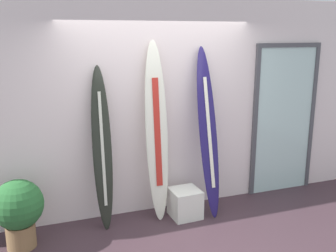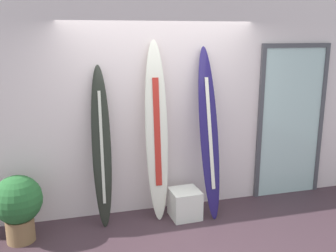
{
  "view_description": "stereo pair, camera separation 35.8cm",
  "coord_description": "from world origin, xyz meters",
  "px_view_note": "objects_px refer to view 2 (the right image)",
  "views": [
    {
      "loc": [
        -1.53,
        -3.42,
        2.35
      ],
      "look_at": [
        0.04,
        0.95,
        1.22
      ],
      "focal_mm": 40.79,
      "sensor_mm": 36.0,
      "label": 1
    },
    {
      "loc": [
        -1.19,
        -3.53,
        2.35
      ],
      "look_at": [
        0.04,
        0.95,
        1.22
      ],
      "focal_mm": 40.79,
      "sensor_mm": 36.0,
      "label": 2
    }
  ],
  "objects_px": {
    "surfboard_charcoal": "(102,149)",
    "display_block_left": "(185,204)",
    "surfboard_ivory": "(157,132)",
    "surfboard_navy": "(209,134)",
    "glass_door": "(291,119)",
    "potted_plant": "(18,204)"
  },
  "relations": [
    {
      "from": "surfboard_ivory",
      "to": "display_block_left",
      "type": "xyz_separation_m",
      "value": [
        0.34,
        -0.15,
        -0.95
      ]
    },
    {
      "from": "surfboard_charcoal",
      "to": "display_block_left",
      "type": "height_order",
      "value": "surfboard_charcoal"
    },
    {
      "from": "surfboard_navy",
      "to": "potted_plant",
      "type": "distance_m",
      "value": 2.44
    },
    {
      "from": "surfboard_ivory",
      "to": "surfboard_navy",
      "type": "bearing_deg",
      "value": -7.87
    },
    {
      "from": "surfboard_charcoal",
      "to": "glass_door",
      "type": "height_order",
      "value": "glass_door"
    },
    {
      "from": "surfboard_charcoal",
      "to": "surfboard_navy",
      "type": "bearing_deg",
      "value": -3.48
    },
    {
      "from": "display_block_left",
      "to": "potted_plant",
      "type": "xyz_separation_m",
      "value": [
        -2.02,
        -0.06,
        0.28
      ]
    },
    {
      "from": "surfboard_ivory",
      "to": "glass_door",
      "type": "height_order",
      "value": "surfboard_ivory"
    },
    {
      "from": "surfboard_charcoal",
      "to": "potted_plant",
      "type": "xyz_separation_m",
      "value": [
        -0.99,
        -0.2,
        -0.52
      ]
    },
    {
      "from": "surfboard_charcoal",
      "to": "potted_plant",
      "type": "relative_size",
      "value": 2.5
    },
    {
      "from": "surfboard_ivory",
      "to": "display_block_left",
      "type": "distance_m",
      "value": 1.02
    },
    {
      "from": "surfboard_charcoal",
      "to": "display_block_left",
      "type": "distance_m",
      "value": 1.31
    },
    {
      "from": "surfboard_ivory",
      "to": "potted_plant",
      "type": "relative_size",
      "value": 2.86
    },
    {
      "from": "display_block_left",
      "to": "potted_plant",
      "type": "distance_m",
      "value": 2.04
    },
    {
      "from": "glass_door",
      "to": "potted_plant",
      "type": "height_order",
      "value": "glass_door"
    },
    {
      "from": "surfboard_navy",
      "to": "surfboard_charcoal",
      "type": "bearing_deg",
      "value": 176.52
    },
    {
      "from": "surfboard_charcoal",
      "to": "display_block_left",
      "type": "relative_size",
      "value": 5.17
    },
    {
      "from": "potted_plant",
      "to": "display_block_left",
      "type": "bearing_deg",
      "value": 1.65
    },
    {
      "from": "surfboard_ivory",
      "to": "glass_door",
      "type": "xyz_separation_m",
      "value": [
        2.05,
        0.19,
        0.0
      ]
    },
    {
      "from": "display_block_left",
      "to": "potted_plant",
      "type": "relative_size",
      "value": 0.48
    },
    {
      "from": "surfboard_ivory",
      "to": "glass_door",
      "type": "relative_size",
      "value": 1.03
    },
    {
      "from": "surfboard_charcoal",
      "to": "surfboard_navy",
      "type": "distance_m",
      "value": 1.37
    }
  ]
}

